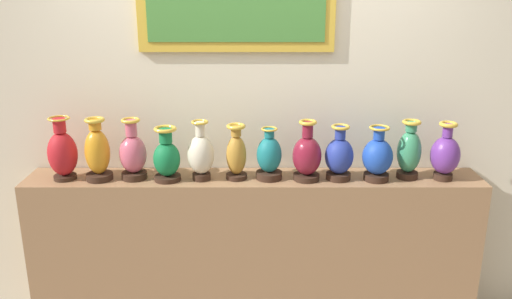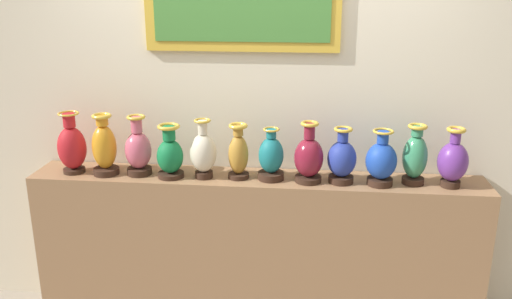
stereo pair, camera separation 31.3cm
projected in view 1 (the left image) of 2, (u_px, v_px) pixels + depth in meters
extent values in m
cube|color=#99704C|center=(256.00, 253.00, 3.47)|extent=(2.80, 0.35, 1.04)
cube|color=beige|center=(256.00, 111.00, 3.43)|extent=(5.24, 0.10, 2.80)
cylinder|color=#382319|center=(68.00, 177.00, 3.28)|extent=(0.13, 0.13, 0.03)
ellipsoid|color=red|center=(65.00, 154.00, 3.24)|extent=(0.17, 0.17, 0.27)
cylinder|color=red|center=(62.00, 125.00, 3.18)|extent=(0.07, 0.07, 0.09)
torus|color=gold|center=(61.00, 118.00, 3.17)|extent=(0.13, 0.13, 0.01)
cylinder|color=#382319|center=(102.00, 176.00, 3.27)|extent=(0.16, 0.16, 0.04)
ellipsoid|color=orange|center=(100.00, 152.00, 3.22)|extent=(0.15, 0.15, 0.28)
cylinder|color=orange|center=(97.00, 125.00, 3.17)|extent=(0.07, 0.07, 0.06)
torus|color=gold|center=(97.00, 120.00, 3.16)|extent=(0.12, 0.12, 0.02)
cylinder|color=#382319|center=(137.00, 175.00, 3.29)|extent=(0.15, 0.15, 0.04)
ellipsoid|color=#CC5972|center=(135.00, 154.00, 3.25)|extent=(0.16, 0.16, 0.23)
cylinder|color=#CC5972|center=(133.00, 128.00, 3.20)|extent=(0.07, 0.07, 0.10)
torus|color=gold|center=(133.00, 120.00, 3.18)|extent=(0.11, 0.11, 0.02)
cylinder|color=#382319|center=(170.00, 178.00, 3.26)|extent=(0.16, 0.16, 0.03)
ellipsoid|color=#14723D|center=(169.00, 159.00, 3.22)|extent=(0.16, 0.16, 0.21)
cylinder|color=#14723D|center=(168.00, 136.00, 3.18)|extent=(0.08, 0.08, 0.08)
torus|color=gold|center=(168.00, 129.00, 3.17)|extent=(0.14, 0.14, 0.02)
cylinder|color=#382319|center=(204.00, 176.00, 3.27)|extent=(0.11, 0.11, 0.04)
ellipsoid|color=beige|center=(203.00, 155.00, 3.23)|extent=(0.16, 0.16, 0.24)
cylinder|color=beige|center=(202.00, 129.00, 3.18)|extent=(0.06, 0.06, 0.08)
torus|color=gold|center=(202.00, 122.00, 3.17)|extent=(0.10, 0.10, 0.01)
cylinder|color=#382319|center=(239.00, 176.00, 3.29)|extent=(0.13, 0.13, 0.03)
ellipsoid|color=#B27F2D|center=(239.00, 155.00, 3.24)|extent=(0.12, 0.12, 0.24)
cylinder|color=#B27F2D|center=(238.00, 131.00, 3.20)|extent=(0.06, 0.06, 0.06)
torus|color=gold|center=(238.00, 126.00, 3.19)|extent=(0.11, 0.11, 0.02)
cylinder|color=#382319|center=(271.00, 175.00, 3.28)|extent=(0.16, 0.16, 0.04)
ellipsoid|color=#19727A|center=(271.00, 155.00, 3.24)|extent=(0.15, 0.15, 0.22)
cylinder|color=#19727A|center=(272.00, 133.00, 3.20)|extent=(0.06, 0.06, 0.05)
torus|color=gold|center=(272.00, 129.00, 3.19)|extent=(0.10, 0.10, 0.01)
cylinder|color=#382319|center=(309.00, 177.00, 3.27)|extent=(0.16, 0.16, 0.03)
ellipsoid|color=maroon|center=(309.00, 156.00, 3.23)|extent=(0.18, 0.18, 0.24)
cylinder|color=maroon|center=(310.00, 130.00, 3.18)|extent=(0.06, 0.06, 0.09)
torus|color=gold|center=(310.00, 122.00, 3.16)|extent=(0.11, 0.11, 0.02)
cylinder|color=#382319|center=(341.00, 176.00, 3.27)|extent=(0.15, 0.15, 0.04)
ellipsoid|color=#263899|center=(342.00, 156.00, 3.23)|extent=(0.17, 0.17, 0.22)
cylinder|color=#263899|center=(343.00, 133.00, 3.19)|extent=(0.06, 0.06, 0.07)
torus|color=gold|center=(343.00, 127.00, 3.18)|extent=(0.11, 0.11, 0.02)
cylinder|color=#382319|center=(378.00, 177.00, 3.26)|extent=(0.15, 0.15, 0.04)
ellipsoid|color=#1E47B2|center=(380.00, 157.00, 3.22)|extent=(0.18, 0.18, 0.22)
cylinder|color=#1E47B2|center=(382.00, 134.00, 3.17)|extent=(0.07, 0.07, 0.07)
torus|color=gold|center=(382.00, 128.00, 3.16)|extent=(0.12, 0.12, 0.01)
cylinder|color=#382319|center=(409.00, 175.00, 3.29)|extent=(0.13, 0.13, 0.04)
ellipsoid|color=#388C60|center=(412.00, 152.00, 3.25)|extent=(0.14, 0.14, 0.26)
cylinder|color=#388C60|center=(414.00, 127.00, 3.20)|extent=(0.07, 0.07, 0.06)
torus|color=gold|center=(414.00, 122.00, 3.19)|extent=(0.11, 0.11, 0.02)
cylinder|color=#382319|center=(445.00, 176.00, 3.27)|extent=(0.11, 0.11, 0.04)
ellipsoid|color=#6B3393|center=(448.00, 155.00, 3.22)|extent=(0.18, 0.18, 0.23)
cylinder|color=#6B3393|center=(450.00, 131.00, 3.18)|extent=(0.06, 0.06, 0.08)
torus|color=gold|center=(451.00, 125.00, 3.17)|extent=(0.11, 0.11, 0.02)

